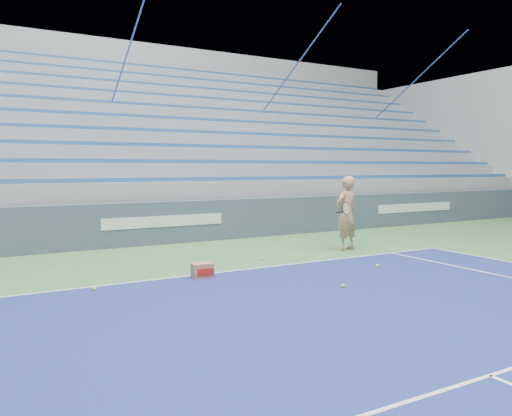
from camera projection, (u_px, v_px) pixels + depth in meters
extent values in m
cube|color=white|center=(232.00, 271.00, 9.49)|extent=(10.97, 0.05, 0.00)
cube|color=white|center=(490.00, 376.00, 4.72)|extent=(8.23, 0.05, 0.00)
cube|color=#3F4D60|center=(163.00, 223.00, 12.92)|extent=(30.00, 0.30, 1.10)
cube|color=white|center=(165.00, 221.00, 12.78)|extent=(3.20, 0.02, 0.28)
cube|color=white|center=(416.00, 208.00, 17.17)|extent=(3.40, 0.02, 0.28)
cube|color=#96999F|center=(119.00, 210.00, 16.88)|extent=(30.00, 8.50, 1.10)
cube|color=#96999F|center=(118.00, 186.00, 16.81)|extent=(30.00, 8.50, 0.50)
cube|color=#285694|center=(154.00, 180.00, 13.42)|extent=(29.60, 0.42, 0.11)
cube|color=#96999F|center=(115.00, 171.00, 17.14)|extent=(30.00, 7.65, 0.50)
cube|color=#285694|center=(144.00, 161.00, 14.12)|extent=(29.60, 0.42, 0.11)
cube|color=#96999F|center=(112.00, 157.00, 17.47)|extent=(30.00, 6.80, 0.50)
cube|color=#285694|center=(136.00, 145.00, 14.82)|extent=(29.60, 0.42, 0.11)
cube|color=#96999F|center=(109.00, 143.00, 17.80)|extent=(30.00, 5.95, 0.50)
cube|color=#285694|center=(128.00, 130.00, 15.52)|extent=(29.60, 0.42, 0.11)
cube|color=#96999F|center=(106.00, 130.00, 18.13)|extent=(30.00, 5.10, 0.50)
cube|color=#285694|center=(120.00, 116.00, 16.21)|extent=(29.60, 0.42, 0.11)
cube|color=#96999F|center=(103.00, 117.00, 18.46)|extent=(30.00, 4.25, 0.50)
cube|color=#285694|center=(114.00, 103.00, 16.91)|extent=(29.60, 0.42, 0.11)
cube|color=#96999F|center=(100.00, 104.00, 18.79)|extent=(30.00, 3.40, 0.50)
cube|color=#285694|center=(108.00, 92.00, 17.61)|extent=(29.60, 0.42, 0.11)
cube|color=#96999F|center=(97.00, 92.00, 19.12)|extent=(30.00, 2.55, 0.50)
cube|color=#285694|center=(102.00, 81.00, 18.31)|extent=(29.60, 0.42, 0.11)
cube|color=#96999F|center=(94.00, 81.00, 19.44)|extent=(30.00, 1.70, 0.50)
cube|color=#285694|center=(97.00, 71.00, 19.01)|extent=(29.60, 0.42, 0.11)
cube|color=#96999F|center=(92.00, 70.00, 19.77)|extent=(30.00, 0.85, 0.50)
cube|color=#285694|center=(92.00, 62.00, 19.70)|extent=(29.60, 0.42, 0.11)
cube|color=#96999F|center=(433.00, 145.00, 24.06)|extent=(0.30, 8.80, 6.10)
cube|color=#96999F|center=(90.00, 127.00, 20.58)|extent=(31.00, 0.40, 7.30)
cylinder|color=#3458B7|center=(116.00, 88.00, 16.55)|extent=(0.05, 8.53, 5.04)
cylinder|color=#3458B7|center=(271.00, 100.00, 19.48)|extent=(0.05, 8.53, 5.04)
cylinder|color=#3458B7|center=(385.00, 109.00, 22.40)|extent=(0.05, 8.53, 5.04)
imported|color=tan|center=(346.00, 213.00, 11.93)|extent=(0.72, 0.54, 1.77)
cylinder|color=black|center=(341.00, 212.00, 11.54)|extent=(0.12, 0.27, 0.08)
cylinder|color=beige|center=(346.00, 209.00, 11.24)|extent=(0.29, 0.16, 0.28)
torus|color=black|center=(346.00, 209.00, 11.24)|extent=(0.31, 0.18, 0.30)
cube|color=#A87551|center=(202.00, 271.00, 8.93)|extent=(0.40, 0.32, 0.28)
cube|color=#B21E19|center=(206.00, 272.00, 8.80)|extent=(0.29, 0.05, 0.12)
sphere|color=#D5ED30|center=(343.00, 286.00, 8.21)|extent=(0.07, 0.07, 0.07)
sphere|color=#D5ED30|center=(262.00, 259.00, 10.63)|extent=(0.07, 0.07, 0.07)
sphere|color=#D5ED30|center=(377.00, 266.00, 9.89)|extent=(0.07, 0.07, 0.07)
sphere|color=#D5ED30|center=(94.00, 289.00, 8.00)|extent=(0.07, 0.07, 0.07)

